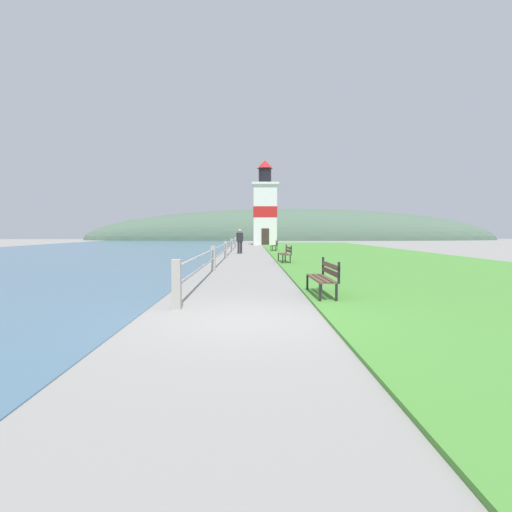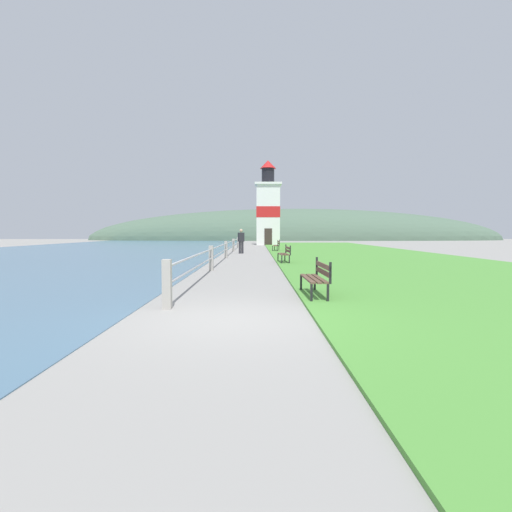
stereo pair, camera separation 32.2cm
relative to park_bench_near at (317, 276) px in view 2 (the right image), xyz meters
The scene contains 10 objects.
ground_plane 3.19m from the park_bench_near, 128.38° to the right, with size 160.00×160.00×0.00m, color gray.
grass_verge 18.26m from the park_bench_near, 72.27° to the left, with size 12.00×59.56×0.06m.
water_strip 23.61m from the park_bench_near, 132.55° to the left, with size 24.00×95.29×0.01m.
seawall_railing 15.29m from the park_bench_near, 102.70° to the left, with size 0.18×32.93×1.04m.
park_bench_near is the anchor object (origin of this frame).
park_bench_midway 10.67m from the park_bench_near, 90.01° to the left, with size 0.57×1.81×0.94m.
park_bench_far 23.17m from the park_bench_near, 89.44° to the left, with size 0.72×1.96×0.94m.
lighthouse 39.05m from the park_bench_near, 90.08° to the left, with size 3.19×3.19×10.20m.
person_strolling 19.90m from the park_bench_near, 97.51° to the left, with size 0.50×0.38×1.81m.
distant_hillside 67.52m from the park_bench_near, 84.86° to the left, with size 80.00×16.00×12.00m.
Camera 2 is at (0.45, -7.28, 1.62)m, focal length 28.00 mm.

